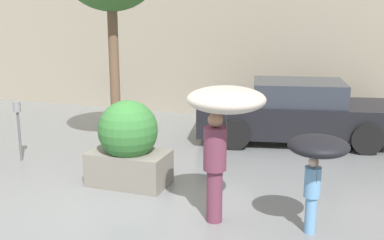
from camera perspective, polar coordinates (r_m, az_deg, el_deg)
name	(u,v)px	position (r m, az deg, el deg)	size (l,w,h in m)	color
ground_plane	(102,204)	(7.72, -10.63, -9.73)	(40.00, 40.00, 0.00)	slate
building_facade	(220,5)	(13.11, 3.38, 13.49)	(18.00, 0.30, 6.00)	#9E937F
planter_box	(128,144)	(8.22, -7.54, -2.86)	(1.34, 1.01, 1.47)	gray
person_adult	(224,114)	(6.53, 3.78, 0.74)	(1.08, 1.08, 1.95)	brown
person_child	(317,154)	(6.42, 14.62, -3.97)	(0.79, 0.79, 1.39)	#669ED1
parked_car_near	(297,113)	(11.03, 12.37, 0.78)	(4.62, 2.54, 1.36)	black
parking_meter	(18,118)	(9.94, -19.93, 0.19)	(0.14, 0.14, 1.19)	#595B60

